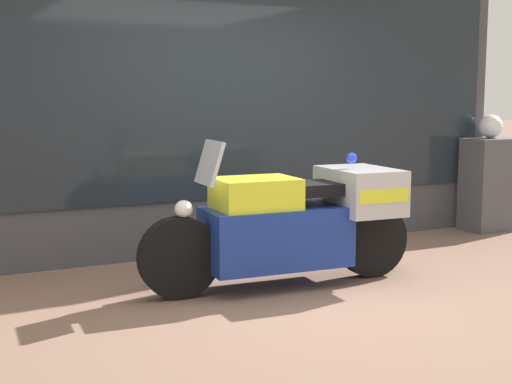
{
  "coord_description": "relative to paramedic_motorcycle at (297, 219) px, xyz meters",
  "views": [
    {
      "loc": [
        -2.75,
        -4.6,
        1.57
      ],
      "look_at": [
        -0.01,
        0.92,
        0.72
      ],
      "focal_mm": 50.0,
      "sensor_mm": 36.0,
      "label": 1
    }
  ],
  "objects": [
    {
      "name": "paramedic_motorcycle",
      "position": [
        0.0,
        0.0,
        0.0
      ],
      "size": [
        2.37,
        0.78,
        1.22
      ],
      "rotation": [
        0.0,
        0.0,
        3.08
      ],
      "color": "black",
      "rests_on": "ground"
    },
    {
      "name": "ground_plane",
      "position": [
        -0.11,
        -0.41,
        -0.55
      ],
      "size": [
        60.0,
        60.0,
        0.0
      ],
      "primitive_type": "plane",
      "color": "#7A5B4C"
    },
    {
      "name": "utility_cabinet",
      "position": [
        3.25,
        1.11,
        -0.02
      ],
      "size": [
        0.71,
        0.41,
        1.07
      ],
      "primitive_type": "cube",
      "color": "#4C4C51",
      "rests_on": "ground"
    },
    {
      "name": "shop_building",
      "position": [
        -0.59,
        1.59,
        1.46
      ],
      "size": [
        6.9,
        0.55,
        4.01
      ],
      "color": "#424247",
      "rests_on": "ground"
    },
    {
      "name": "window_display",
      "position": [
        0.35,
        1.62,
        -0.07
      ],
      "size": [
        5.38,
        0.3,
        2.03
      ],
      "color": "slate",
      "rests_on": "ground"
    },
    {
      "name": "white_helmet",
      "position": [
        3.23,
        1.16,
        0.65
      ],
      "size": [
        0.27,
        0.27,
        0.27
      ],
      "primitive_type": "sphere",
      "color": "white",
      "rests_on": "utility_cabinet"
    }
  ]
}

